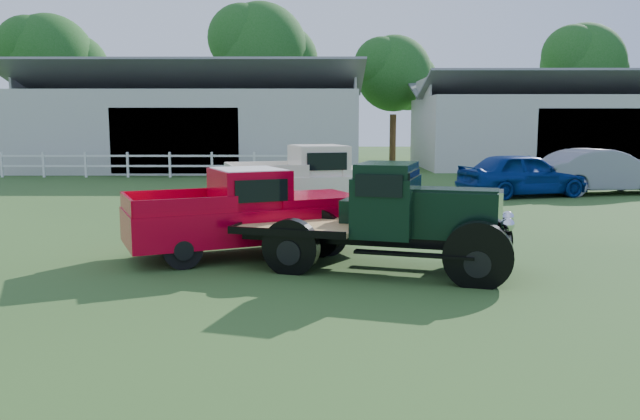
# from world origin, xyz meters

# --- Properties ---
(ground) EXTENTS (120.00, 120.00, 0.00)m
(ground) POSITION_xyz_m (0.00, 0.00, 0.00)
(ground) COLOR #2A4B1F
(shed_left) EXTENTS (18.80, 10.20, 5.60)m
(shed_left) POSITION_xyz_m (-7.00, 26.00, 2.80)
(shed_left) COLOR #9F9E94
(shed_left) RESTS_ON ground
(shed_right) EXTENTS (16.80, 9.20, 5.20)m
(shed_right) POSITION_xyz_m (14.00, 27.00, 2.60)
(shed_right) COLOR #9F9E94
(shed_right) RESTS_ON ground
(fence_rail) EXTENTS (14.20, 0.16, 1.20)m
(fence_rail) POSITION_xyz_m (-8.00, 20.00, 0.60)
(fence_rail) COLOR white
(fence_rail) RESTS_ON ground
(tree_a) EXTENTS (6.30, 6.30, 10.50)m
(tree_a) POSITION_xyz_m (-18.00, 33.00, 5.25)
(tree_a) COLOR #154D11
(tree_a) RESTS_ON ground
(tree_b) EXTENTS (6.90, 6.90, 11.50)m
(tree_b) POSITION_xyz_m (-4.00, 34.00, 5.75)
(tree_b) COLOR #154D11
(tree_b) RESTS_ON ground
(tree_c) EXTENTS (5.40, 5.40, 9.00)m
(tree_c) POSITION_xyz_m (5.00, 33.00, 4.50)
(tree_c) COLOR #154D11
(tree_c) RESTS_ON ground
(tree_d) EXTENTS (6.00, 6.00, 10.00)m
(tree_d) POSITION_xyz_m (18.00, 34.00, 5.00)
(tree_d) COLOR #154D11
(tree_d) RESTS_ON ground
(vintage_flatbed) EXTENTS (5.05, 3.11, 1.87)m
(vintage_flatbed) POSITION_xyz_m (1.26, 1.21, 0.93)
(vintage_flatbed) COLOR black
(vintage_flatbed) RESTS_ON ground
(red_pickup) EXTENTS (4.97, 3.53, 1.70)m
(red_pickup) POSITION_xyz_m (-1.27, 2.44, 0.85)
(red_pickup) COLOR #BC001E
(red_pickup) RESTS_ON ground
(white_pickup) EXTENTS (5.50, 3.32, 1.89)m
(white_pickup) POSITION_xyz_m (0.03, 8.10, 0.95)
(white_pickup) COLOR beige
(white_pickup) RESTS_ON ground
(misc_car_blue) EXTENTS (4.87, 3.00, 1.55)m
(misc_car_blue) POSITION_xyz_m (7.25, 12.26, 0.77)
(misc_car_blue) COLOR navy
(misc_car_blue) RESTS_ON ground
(misc_car_grey) EXTENTS (5.19, 2.71, 1.63)m
(misc_car_grey) POSITION_xyz_m (10.35, 13.07, 0.81)
(misc_car_grey) COLOR slate
(misc_car_grey) RESTS_ON ground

